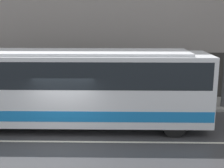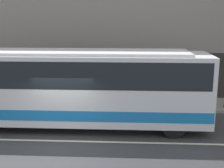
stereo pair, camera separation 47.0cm
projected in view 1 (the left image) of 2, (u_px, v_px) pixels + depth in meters
ground_plane at (63, 142)px, 12.49m from camera, size 60.00×60.00×0.00m
sidewalk at (79, 103)px, 17.65m from camera, size 60.00×2.63×0.14m
lane_stripe at (63, 142)px, 12.48m from camera, size 54.00×0.14×0.01m
transit_bus at (70, 85)px, 13.77m from camera, size 12.17×2.60×3.45m
pedestrian_waiting at (25, 89)px, 17.44m from camera, size 0.36×0.36×1.67m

